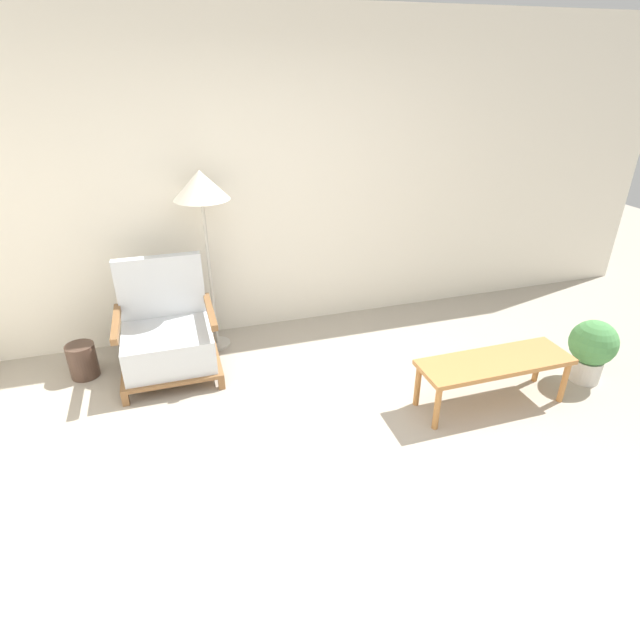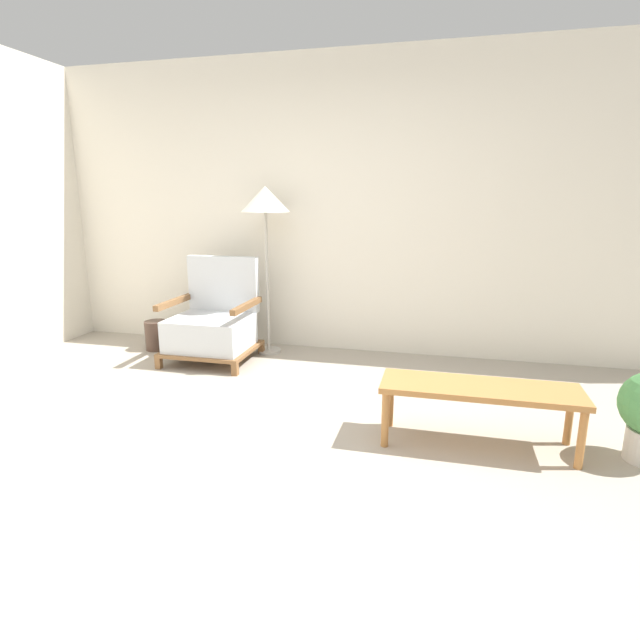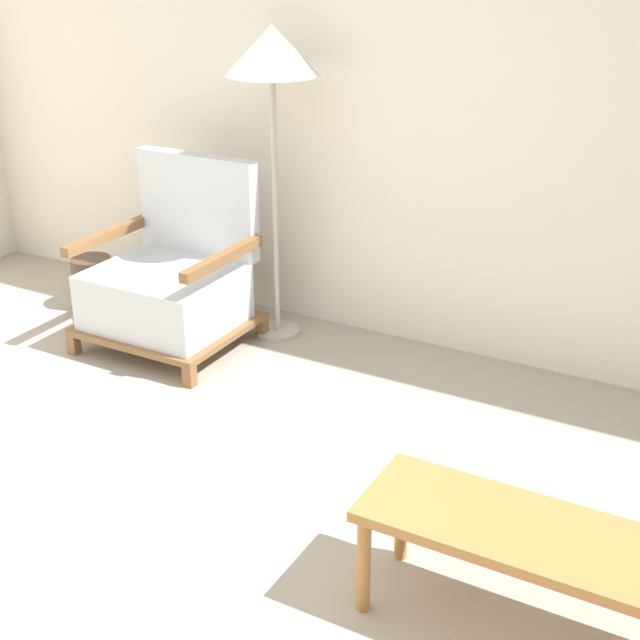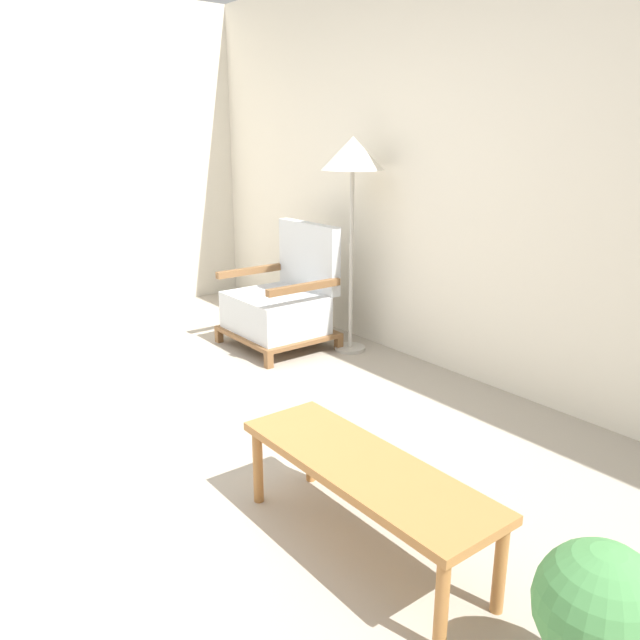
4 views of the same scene
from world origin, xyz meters
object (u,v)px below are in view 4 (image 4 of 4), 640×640
floor_lamp (353,162)px  potted_plant (598,621)px  coffee_table (364,474)px  vase (253,305)px  armchair (281,304)px

floor_lamp → potted_plant: size_ratio=2.97×
coffee_table → vase: (-2.91, 1.30, -0.19)m
vase → floor_lamp: bearing=9.4°
floor_lamp → coffee_table: 2.57m
coffee_table → vase: 3.19m
floor_lamp → vase: floor_lamp is taller
potted_plant → coffee_table: bearing=-177.7°
vase → armchair: bearing=-13.3°
armchair → vase: bearing=166.7°
floor_lamp → potted_plant: (2.74, -1.44, -1.07)m
coffee_table → potted_plant: potted_plant is taller
floor_lamp → potted_plant: floor_lamp is taller
vase → potted_plant: potted_plant is taller
armchair → potted_plant: size_ratio=1.77×
floor_lamp → coffee_table: size_ratio=1.36×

